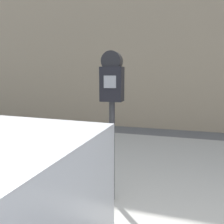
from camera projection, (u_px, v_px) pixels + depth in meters
name	position (u px, v px, depth m)	size (l,w,h in m)	color
sidewalk	(158.00, 169.00, 2.94)	(24.00, 2.80, 0.15)	#ADAAA3
building_facade	(170.00, 31.00, 5.19)	(24.00, 0.30, 4.74)	tan
parking_meter	(112.00, 93.00, 1.93)	(0.19, 0.13, 1.38)	#2D2D30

